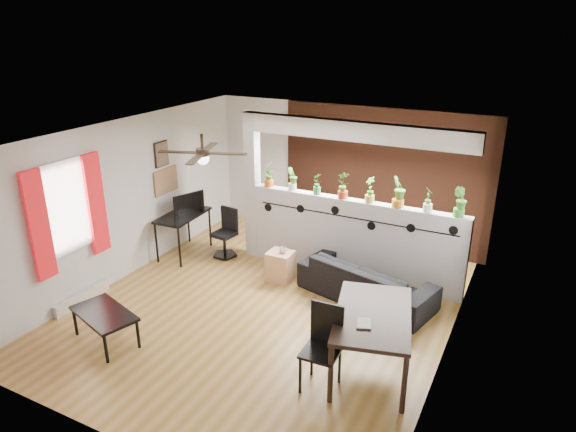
{
  "coord_description": "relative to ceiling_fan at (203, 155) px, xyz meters",
  "views": [
    {
      "loc": [
        3.34,
        -5.85,
        4.04
      ],
      "look_at": [
        0.05,
        0.6,
        1.26
      ],
      "focal_mm": 32.0,
      "sensor_mm": 36.0,
      "label": 1
    }
  ],
  "objects": [
    {
      "name": "room_shell",
      "position": [
        0.8,
        0.3,
        -1.01
      ],
      "size": [
        6.3,
        7.1,
        2.9
      ],
      "color": "olive",
      "rests_on": "ground"
    },
    {
      "name": "partition_wall",
      "position": [
        1.6,
        1.8,
        -1.64
      ],
      "size": [
        3.6,
        0.18,
        1.35
      ],
      "primitive_type": "cube",
      "color": "#BCBCC1",
      "rests_on": "ground"
    },
    {
      "name": "ceiling_header",
      "position": [
        1.6,
        1.8,
        0.14
      ],
      "size": [
        3.6,
        0.18,
        0.3
      ],
      "primitive_type": "cube",
      "color": "silver",
      "rests_on": "room_shell"
    },
    {
      "name": "pier_column",
      "position": [
        -0.31,
        1.8,
        -1.01
      ],
      "size": [
        0.22,
        0.2,
        2.6
      ],
      "primitive_type": "cube",
      "color": "#BCBCC1",
      "rests_on": "ground"
    },
    {
      "name": "brick_panel",
      "position": [
        1.6,
        3.27,
        -1.01
      ],
      "size": [
        3.9,
        0.05,
        2.6
      ],
      "primitive_type": "cube",
      "color": "#9A492C",
      "rests_on": "ground"
    },
    {
      "name": "vine_decal",
      "position": [
        1.6,
        1.7,
        -1.23
      ],
      "size": [
        3.31,
        0.01,
        0.3
      ],
      "color": "black",
      "rests_on": "partition_wall"
    },
    {
      "name": "window_assembly",
      "position": [
        -1.76,
        -0.9,
        -0.81
      ],
      "size": [
        0.09,
        1.3,
        1.55
      ],
      "color": "white",
      "rests_on": "room_shell"
    },
    {
      "name": "baseboard_heater",
      "position": [
        -1.74,
        -0.9,
        -2.22
      ],
      "size": [
        0.08,
        1.0,
        0.18
      ],
      "primitive_type": "cube",
      "color": "silver",
      "rests_on": "ground"
    },
    {
      "name": "corkboard",
      "position": [
        -1.78,
        1.25,
        -0.96
      ],
      "size": [
        0.03,
        0.6,
        0.45
      ],
      "primitive_type": "cube",
      "color": "#865E41",
      "rests_on": "room_shell"
    },
    {
      "name": "framed_art",
      "position": [
        -1.78,
        1.2,
        -0.46
      ],
      "size": [
        0.03,
        0.34,
        0.44
      ],
      "color": "#8C7259",
      "rests_on": "room_shell"
    },
    {
      "name": "ceiling_fan",
      "position": [
        0.0,
        0.0,
        0.0
      ],
      "size": [
        1.19,
        1.19,
        0.43
      ],
      "color": "black",
      "rests_on": "room_shell"
    },
    {
      "name": "potted_plant_0",
      "position": [
        0.02,
        1.8,
        -0.73
      ],
      "size": [
        0.25,
        0.28,
        0.45
      ],
      "color": "orange",
      "rests_on": "partition_wall"
    },
    {
      "name": "potted_plant_1",
      "position": [
        0.47,
        1.8,
        -0.75
      ],
      "size": [
        0.25,
        0.25,
        0.4
      ],
      "color": "silver",
      "rests_on": "partition_wall"
    },
    {
      "name": "potted_plant_2",
      "position": [
        0.92,
        1.8,
        -0.77
      ],
      "size": [
        0.21,
        0.22,
        0.36
      ],
      "color": "#318846",
      "rests_on": "partition_wall"
    },
    {
      "name": "potted_plant_3",
      "position": [
        1.37,
        1.8,
        -0.73
      ],
      "size": [
        0.3,
        0.28,
        0.45
      ],
      "color": "#B4351C",
      "rests_on": "partition_wall"
    },
    {
      "name": "potted_plant_4",
      "position": [
        1.83,
        1.8,
        -0.74
      ],
      "size": [
        0.27,
        0.27,
        0.42
      ],
      "color": "#E0C14F",
      "rests_on": "partition_wall"
    },
    {
      "name": "potted_plant_5",
      "position": [
        2.28,
        1.8,
        -0.71
      ],
      "size": [
        0.31,
        0.33,
        0.49
      ],
      "color": "orange",
      "rests_on": "partition_wall"
    },
    {
      "name": "potted_plant_6",
      "position": [
        2.73,
        1.8,
        -0.76
      ],
      "size": [
        0.23,
        0.24,
        0.39
      ],
      "color": "white",
      "rests_on": "partition_wall"
    },
    {
      "name": "potted_plant_7",
      "position": [
        3.18,
        1.8,
        -0.73
      ],
      "size": [
        0.26,
        0.22,
        0.44
      ],
      "color": "#3B8E33",
      "rests_on": "partition_wall"
    },
    {
      "name": "sofa",
      "position": [
        2.04,
        1.19,
        -2.02
      ],
      "size": [
        2.13,
        1.26,
        0.59
      ],
      "primitive_type": "imported",
      "rotation": [
        0.0,
        0.0,
        2.89
      ],
      "color": "black",
      "rests_on": "ground"
    },
    {
      "name": "cube_shelf",
      "position": [
        0.58,
        1.14,
        -2.07
      ],
      "size": [
        0.41,
        0.36,
        0.5
      ],
      "primitive_type": "cube",
      "rotation": [
        0.0,
        0.0,
        0.01
      ],
      "color": "tan",
      "rests_on": "ground"
    },
    {
      "name": "cup",
      "position": [
        0.63,
        1.14,
        -1.77
      ],
      "size": [
        0.12,
        0.12,
        0.1
      ],
      "primitive_type": "imported",
      "rotation": [
        0.0,
        0.0,
        -0.01
      ],
      "color": "gray",
      "rests_on": "cube_shelf"
    },
    {
      "name": "computer_desk",
      "position": [
        -1.45,
        1.24,
        -1.61
      ],
      "size": [
        0.63,
        1.11,
        0.78
      ],
      "color": "black",
      "rests_on": "ground"
    },
    {
      "name": "monitor",
      "position": [
        -1.45,
        1.39,
        -1.44
      ],
      "size": [
        0.35,
        0.17,
        0.2
      ],
      "primitive_type": "imported",
      "rotation": [
        0.0,
        0.0,
        1.23
      ],
      "color": "black",
      "rests_on": "computer_desk"
    },
    {
      "name": "office_chair",
      "position": [
        -0.72,
        1.51,
        -1.92
      ],
      "size": [
        0.46,
        0.46,
        0.88
      ],
      "color": "black",
      "rests_on": "ground"
    },
    {
      "name": "dining_table",
      "position": [
        2.65,
        -0.42,
        -1.61
      ],
      "size": [
        1.21,
        1.62,
        0.79
      ],
      "color": "black",
      "rests_on": "ground"
    },
    {
      "name": "book",
      "position": [
        2.55,
        -0.72,
        -1.51
      ],
      "size": [
        0.22,
        0.26,
        0.02
      ],
      "primitive_type": "imported",
      "rotation": [
        0.0,
        0.0,
        0.31
      ],
      "color": "gray",
      "rests_on": "dining_table"
    },
    {
      "name": "folding_chair",
      "position": [
        2.24,
        -0.92,
        -1.7
      ],
      "size": [
        0.43,
        0.43,
        1.03
      ],
      "color": "black",
      "rests_on": "ground"
    },
    {
      "name": "coffee_table",
      "position": [
        -0.67,
        -1.46,
        -1.92
      ],
      "size": [
        1.06,
        0.79,
        0.44
      ],
      "color": "black",
      "rests_on": "ground"
    }
  ]
}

